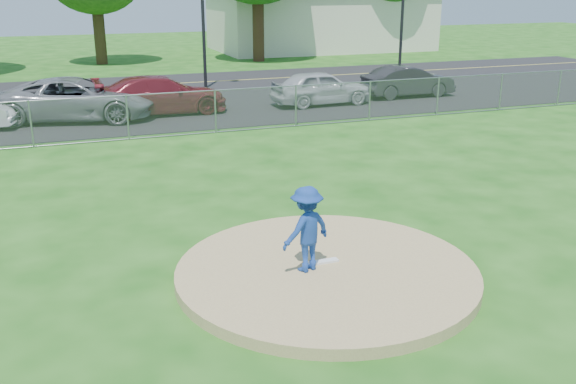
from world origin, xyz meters
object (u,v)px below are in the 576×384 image
Objects in this scene: commercial_building at (320,21)px; parked_car_gray at (77,99)px; traffic_signal_right at (406,15)px; pitcher at (307,229)px; parked_car_pearl at (321,88)px; parked_car_charcoal at (408,81)px; parked_car_darkred at (161,95)px.

parked_car_gray is (-19.41, -22.01, -1.34)m from commercial_building.
traffic_signal_right is (-1.76, -16.00, 1.20)m from commercial_building.
pitcher is 0.26× the size of parked_car_gray.
traffic_signal_right reaches higher than parked_car_gray.
commercial_building is 29.38m from parked_car_gray.
parked_car_gray is 10.01m from parked_car_pearl.
traffic_signal_right is 10.21m from parked_car_pearl.
pitcher reaches higher than parked_car_gray.
traffic_signal_right is 1.30× the size of parked_car_pearl.
commercial_building reaches higher than parked_car_gray.
commercial_building is 24.20m from parked_car_pearl.
traffic_signal_right reaches higher than parked_car_charcoal.
parked_car_gray is at bearing 86.84° from parked_car_pearl.
parked_car_pearl is at bearing -112.91° from commercial_building.
commercial_building is 22.33m from parked_car_charcoal.
pitcher is at bearing -154.90° from parked_car_gray.
parked_car_gray is 1.36× the size of parked_car_charcoal.
parked_car_darkred is 6.80m from parked_car_pearl.
parked_car_pearl is 1.01× the size of parked_car_charcoal.
parked_car_pearl is at bearing -134.34° from pitcher.
pitcher is at bearing -113.34° from commercial_building.
parked_car_charcoal is at bearing -89.99° from parked_car_darkred.
pitcher reaches higher than parked_car_darkred.
commercial_building is 3.85× the size of parked_car_charcoal.
parked_car_darkred is at bearing -126.47° from commercial_building.
traffic_signal_right is 1.08× the size of parked_car_darkred.
parked_car_darkred is 1.22× the size of parked_car_charcoal.
parked_car_charcoal is at bearing -102.55° from commercial_building.
parked_car_darkred is (0.19, 16.06, -0.20)m from pitcher.
parked_car_pearl is at bearing -140.71° from traffic_signal_right.
parked_car_gray reaches higher than parked_car_charcoal.
parked_car_charcoal is at bearing -145.84° from pitcher.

